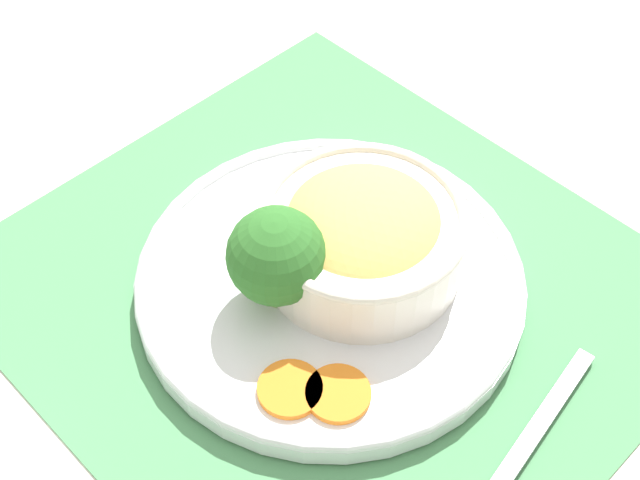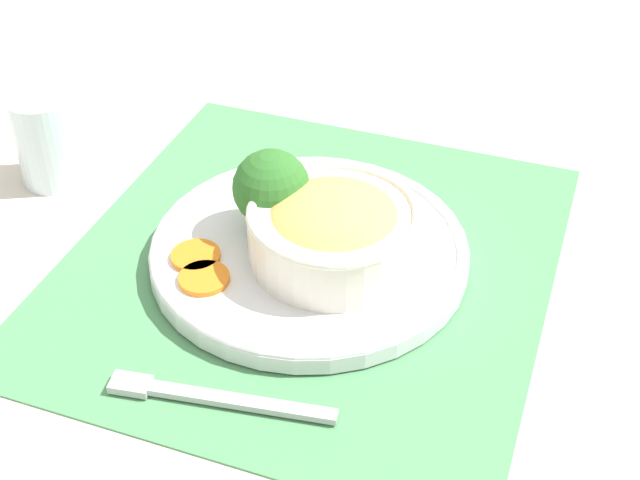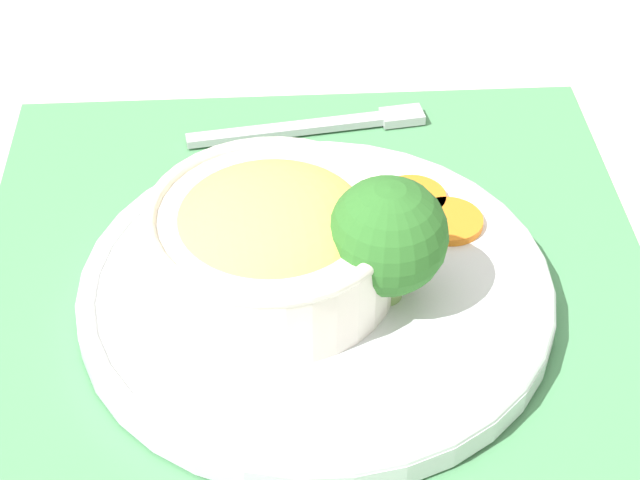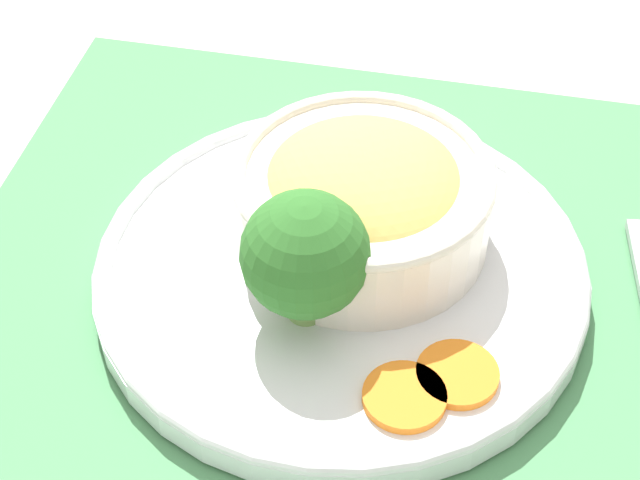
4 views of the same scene
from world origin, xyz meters
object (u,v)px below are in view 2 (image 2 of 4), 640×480
Objects in this scene: bowl at (334,228)px; broccoli_floret at (271,188)px; water_glass at (48,144)px; fork at (199,395)px.

broccoli_floret reaches higher than bowl.
broccoli_floret is 0.86× the size of water_glass.
broccoli_floret is at bearing -100.59° from water_glass.
water_glass reaches higher than fork.
broccoli_floret is 0.26m from water_glass.
water_glass is at bearing 42.49° from fork.
broccoli_floret is at bearing 69.76° from bowl.
broccoli_floret reaches higher than water_glass.
bowl is 0.33m from water_glass.
broccoli_floret is 0.21m from fork.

